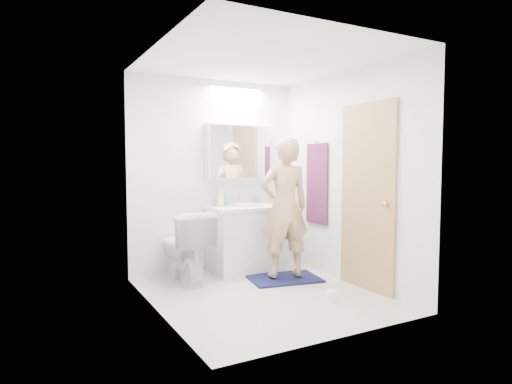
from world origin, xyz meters
TOP-DOWN VIEW (x-y plane):
  - floor at (0.00, 0.00)m, footprint 2.50×2.50m
  - ceiling at (0.00, 0.00)m, footprint 2.50×2.50m
  - wall_back at (0.00, 1.25)m, footprint 2.50×0.00m
  - wall_front at (0.00, -1.25)m, footprint 2.50×0.00m
  - wall_left at (-1.10, 0.00)m, footprint 0.00×2.50m
  - wall_right at (1.10, 0.00)m, footprint 0.00×2.50m
  - vanity_cabinet at (0.31, 0.96)m, footprint 0.90×0.55m
  - countertop at (0.31, 0.96)m, footprint 0.95×0.58m
  - sink_basin at (0.31, 0.99)m, footprint 0.36×0.36m
  - faucet at (0.31, 1.19)m, footprint 0.02×0.02m
  - medicine_cabinet at (0.30, 1.18)m, footprint 0.88×0.14m
  - mirror_panel at (0.30, 1.10)m, footprint 0.84×0.01m
  - toilet at (-0.55, 0.85)m, footprint 0.53×0.84m
  - bath_rug at (0.50, 0.39)m, footprint 0.89×0.69m
  - person at (0.50, 0.39)m, footprint 0.65×0.48m
  - door at (1.08, -0.35)m, footprint 0.04×0.80m
  - door_knob at (1.04, -0.65)m, footprint 0.06×0.06m
  - towel at (1.08, 0.55)m, footprint 0.02×0.42m
  - towel_hook at (1.07, 0.55)m, footprint 0.07×0.02m
  - soap_bottle_a at (0.01, 1.11)m, footprint 0.12×0.12m
  - soap_bottle_b at (0.08, 1.15)m, footprint 0.10×0.10m
  - toothbrush_cup at (0.53, 1.12)m, footprint 0.11×0.11m
  - toilet_paper_roll at (0.49, -0.51)m, footprint 0.11×0.11m

SIDE VIEW (x-z plane):
  - floor at x=0.00m, z-range 0.00..0.00m
  - bath_rug at x=0.50m, z-range 0.00..0.02m
  - toilet_paper_roll at x=0.49m, z-range 0.00..0.10m
  - vanity_cabinet at x=0.31m, z-range 0.00..0.78m
  - toilet at x=-0.55m, z-range 0.00..0.82m
  - countertop at x=0.31m, z-range 0.78..0.82m
  - sink_basin at x=0.31m, z-range 0.82..0.85m
  - person at x=0.50m, z-range 0.05..1.65m
  - toothbrush_cup at x=0.53m, z-range 0.82..0.92m
  - soap_bottle_b at x=0.08m, z-range 0.82..0.98m
  - faucet at x=0.31m, z-range 0.82..0.98m
  - soap_bottle_a at x=0.01m, z-range 0.82..1.07m
  - door_knob at x=1.04m, z-range 0.92..0.98m
  - door at x=1.08m, z-range 0.00..2.00m
  - towel at x=1.08m, z-range 0.60..1.60m
  - wall_back at x=0.00m, z-range -0.05..2.45m
  - wall_front at x=0.00m, z-range -0.05..2.45m
  - wall_left at x=-1.10m, z-range -0.05..2.45m
  - wall_right at x=1.10m, z-range -0.05..2.45m
  - medicine_cabinet at x=0.30m, z-range 1.15..1.85m
  - mirror_panel at x=0.30m, z-range 1.17..1.83m
  - towel_hook at x=1.07m, z-range 1.61..1.63m
  - ceiling at x=0.00m, z-range 2.40..2.40m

